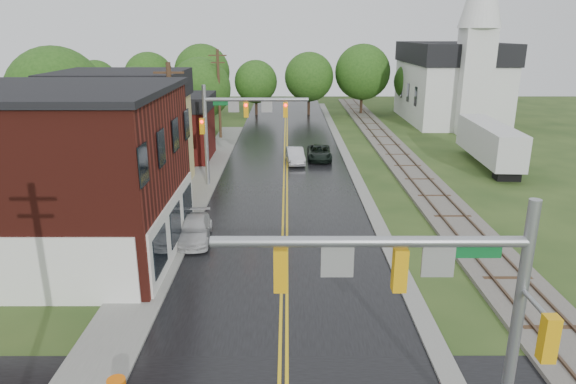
{
  "coord_description": "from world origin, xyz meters",
  "views": [
    {
      "loc": [
        0.14,
        -8.68,
        10.74
      ],
      "look_at": [
        0.17,
        14.3,
        3.5
      ],
      "focal_mm": 32.0,
      "sensor_mm": 36.0,
      "label": 1
    }
  ],
  "objects_px": {
    "tree_left_c": "(139,100)",
    "semi_trailer": "(490,141)",
    "pickup_white": "(195,230)",
    "utility_pole_c": "(219,93)",
    "traffic_signal_near": "(431,291)",
    "suv_dark": "(319,153)",
    "church": "(454,74)",
    "tree_left_b": "(58,98)",
    "tree_left_e": "(202,90)",
    "traffic_signal_far": "(236,117)",
    "utility_pole_b": "(173,135)",
    "brick_building": "(24,175)",
    "sedan_silver": "(295,156)"
  },
  "relations": [
    {
      "from": "traffic_signal_near",
      "to": "pickup_white",
      "type": "distance_m",
      "value": 17.49
    },
    {
      "from": "tree_left_e",
      "to": "tree_left_b",
      "type": "bearing_deg",
      "value": -122.74
    },
    {
      "from": "utility_pole_c",
      "to": "tree_left_e",
      "type": "height_order",
      "value": "utility_pole_c"
    },
    {
      "from": "traffic_signal_near",
      "to": "suv_dark",
      "type": "height_order",
      "value": "traffic_signal_near"
    },
    {
      "from": "tree_left_b",
      "to": "semi_trailer",
      "type": "height_order",
      "value": "tree_left_b"
    },
    {
      "from": "brick_building",
      "to": "suv_dark",
      "type": "height_order",
      "value": "brick_building"
    },
    {
      "from": "utility_pole_b",
      "to": "utility_pole_c",
      "type": "xyz_separation_m",
      "value": [
        0.0,
        22.0,
        0.0
      ]
    },
    {
      "from": "suv_dark",
      "to": "church",
      "type": "bearing_deg",
      "value": 48.81
    },
    {
      "from": "tree_left_e",
      "to": "utility_pole_c",
      "type": "bearing_deg",
      "value": -42.84
    },
    {
      "from": "traffic_signal_near",
      "to": "semi_trailer",
      "type": "relative_size",
      "value": 0.67
    },
    {
      "from": "tree_left_c",
      "to": "suv_dark",
      "type": "relative_size",
      "value": 1.74
    },
    {
      "from": "utility_pole_b",
      "to": "suv_dark",
      "type": "relative_size",
      "value": 2.04
    },
    {
      "from": "tree_left_e",
      "to": "utility_pole_b",
      "type": "bearing_deg",
      "value": -85.1
    },
    {
      "from": "church",
      "to": "traffic_signal_far",
      "type": "bearing_deg",
      "value": -131.27
    },
    {
      "from": "traffic_signal_far",
      "to": "suv_dark",
      "type": "xyz_separation_m",
      "value": [
        6.39,
        7.79,
        -4.36
      ]
    },
    {
      "from": "brick_building",
      "to": "tree_left_e",
      "type": "distance_m",
      "value": 31.12
    },
    {
      "from": "church",
      "to": "traffic_signal_far",
      "type": "relative_size",
      "value": 2.72
    },
    {
      "from": "traffic_signal_far",
      "to": "utility_pole_b",
      "type": "height_order",
      "value": "utility_pole_b"
    },
    {
      "from": "tree_left_b",
      "to": "pickup_white",
      "type": "height_order",
      "value": "tree_left_b"
    },
    {
      "from": "tree_left_e",
      "to": "suv_dark",
      "type": "bearing_deg",
      "value": -43.35
    },
    {
      "from": "church",
      "to": "tree_left_b",
      "type": "height_order",
      "value": "church"
    },
    {
      "from": "traffic_signal_far",
      "to": "semi_trailer",
      "type": "distance_m",
      "value": 21.07
    },
    {
      "from": "pickup_white",
      "to": "utility_pole_c",
      "type": "bearing_deg",
      "value": 89.75
    },
    {
      "from": "brick_building",
      "to": "utility_pole_b",
      "type": "relative_size",
      "value": 1.59
    },
    {
      "from": "utility_pole_b",
      "to": "pickup_white",
      "type": "height_order",
      "value": "utility_pole_b"
    },
    {
      "from": "church",
      "to": "utility_pole_b",
      "type": "bearing_deg",
      "value": -130.18
    },
    {
      "from": "suv_dark",
      "to": "semi_trailer",
      "type": "xyz_separation_m",
      "value": [
        13.76,
        -2.34,
        1.5
      ]
    },
    {
      "from": "pickup_white",
      "to": "utility_pole_b",
      "type": "bearing_deg",
      "value": 106.51
    },
    {
      "from": "church",
      "to": "semi_trailer",
      "type": "bearing_deg",
      "value": -98.86
    },
    {
      "from": "brick_building",
      "to": "traffic_signal_far",
      "type": "xyz_separation_m",
      "value": [
        9.01,
        12.0,
        0.82
      ]
    },
    {
      "from": "tree_left_b",
      "to": "tree_left_c",
      "type": "distance_m",
      "value": 9.03
    },
    {
      "from": "traffic_signal_near",
      "to": "tree_left_c",
      "type": "relative_size",
      "value": 0.96
    },
    {
      "from": "tree_left_c",
      "to": "semi_trailer",
      "type": "bearing_deg",
      "value": -13.72
    },
    {
      "from": "utility_pole_b",
      "to": "sedan_silver",
      "type": "distance_m",
      "value": 14.41
    },
    {
      "from": "brick_building",
      "to": "tree_left_e",
      "type": "xyz_separation_m",
      "value": [
        3.64,
        30.9,
        0.66
      ]
    },
    {
      "from": "utility_pole_b",
      "to": "tree_left_c",
      "type": "distance_m",
      "value": 19.24
    },
    {
      "from": "church",
      "to": "suv_dark",
      "type": "bearing_deg",
      "value": -132.03
    },
    {
      "from": "tree_left_b",
      "to": "sedan_silver",
      "type": "distance_m",
      "value": 19.39
    },
    {
      "from": "pickup_white",
      "to": "semi_trailer",
      "type": "xyz_separation_m",
      "value": [
        21.48,
        15.67,
        1.51
      ]
    },
    {
      "from": "traffic_signal_far",
      "to": "suv_dark",
      "type": "bearing_deg",
      "value": 50.64
    },
    {
      "from": "traffic_signal_far",
      "to": "tree_left_b",
      "type": "distance_m",
      "value": 15.21
    },
    {
      "from": "brick_building",
      "to": "semi_trailer",
      "type": "relative_size",
      "value": 1.31
    },
    {
      "from": "church",
      "to": "sedan_silver",
      "type": "bearing_deg",
      "value": -133.56
    },
    {
      "from": "utility_pole_c",
      "to": "semi_trailer",
      "type": "relative_size",
      "value": 0.82
    },
    {
      "from": "sedan_silver",
      "to": "brick_building",
      "type": "bearing_deg",
      "value": -130.6
    },
    {
      "from": "utility_pole_c",
      "to": "tree_left_b",
      "type": "distance_m",
      "value": 16.42
    },
    {
      "from": "traffic_signal_near",
      "to": "utility_pole_c",
      "type": "distance_m",
      "value": 43.24
    },
    {
      "from": "traffic_signal_far",
      "to": "pickup_white",
      "type": "bearing_deg",
      "value": -97.42
    },
    {
      "from": "utility_pole_c",
      "to": "tree_left_c",
      "type": "xyz_separation_m",
      "value": [
        -7.05,
        -4.1,
        -0.21
      ]
    },
    {
      "from": "tree_left_c",
      "to": "tree_left_e",
      "type": "xyz_separation_m",
      "value": [
        5.0,
        6.0,
        0.3
      ]
    }
  ]
}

